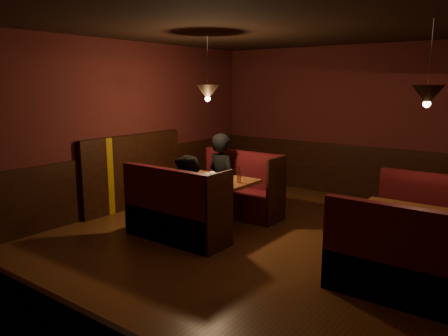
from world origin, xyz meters
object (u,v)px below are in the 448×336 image
Objects in this scene: main_bench_near at (174,218)px; second_table at (416,229)px; second_bench_near at (398,270)px; diner_b at (188,187)px; second_bench_far at (432,229)px; diner_a at (222,164)px; main_bench_far at (240,195)px; main_table at (209,189)px.

main_bench_near is 1.19× the size of second_table.
diner_b reaches higher than second_bench_near.
second_bench_far is 1.00× the size of second_bench_near.
main_bench_near is at bearing -178.35° from second_bench_near.
diner_a reaches higher than second_table.
second_bench_far is 1.56m from second_bench_near.
main_bench_near is 3.42m from second_bench_far.
main_bench_far is at bearing -126.43° from diner_a.
diner_b reaches higher than main_table.
second_bench_far reaches higher than second_table.
main_bench_far reaches higher than main_table.
diner_b is (-2.83, 0.04, 0.45)m from second_bench_near.
main_bench_far is at bearing 104.49° from diner_b.
main_bench_far is at bearing 166.02° from second_table.
second_bench_near is (0.03, -0.78, -0.22)m from second_table.
second_bench_near is (2.99, -1.52, -0.01)m from main_bench_far.
diner_a is at bearing 109.15° from main_table.
main_table is 0.98× the size of second_bench_far.
main_bench_near is 0.90× the size of diner_a.
main_table is 0.91× the size of main_bench_far.
diner_a reaches higher than main_bench_near.
second_bench_far is (0.03, 0.78, -0.22)m from second_table.
main_bench_far reaches higher than second_table.
main_bench_near reaches higher than main_table.
second_bench_far is 0.93× the size of diner_b.
main_table is at bearing -178.78° from second_table.
second_table is at bearing -92.20° from second_bench_far.
main_bench_near is at bearing -135.52° from diner_b.
second_bench_near is 3.53m from diner_a.
main_bench_near is (0.00, -1.60, 0.00)m from main_bench_far.
diner_b reaches higher than second_table.
diner_a is 1.11× the size of diner_b.
second_bench_far is (3.01, 0.84, -0.26)m from main_table.
second_table is (2.96, -0.74, 0.21)m from main_bench_far.
main_table is 1.08× the size of second_table.
diner_a reaches higher than main_table.
diner_b reaches higher than main_bench_near.
diner_a reaches higher than second_bench_far.
main_table is at bearing -164.36° from second_bench_far.
diner_a is 1.36m from diner_b.
main_bench_near is at bearing 114.28° from diner_a.
main_bench_far is 1.55m from diner_b.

